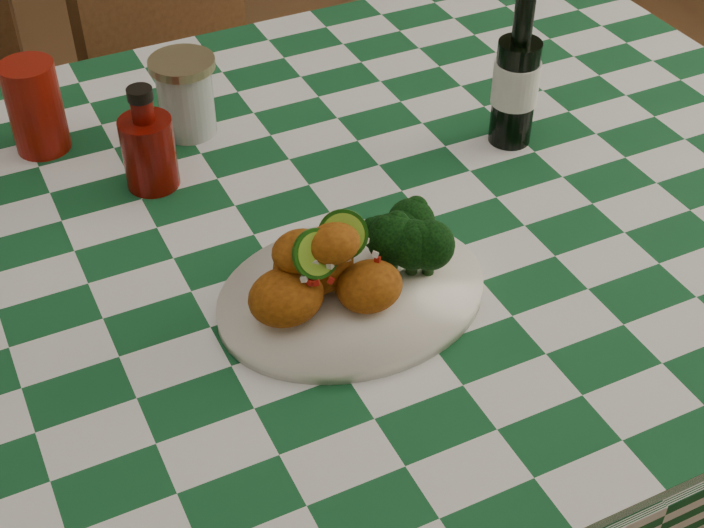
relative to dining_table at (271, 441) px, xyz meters
name	(u,v)px	position (x,y,z in m)	size (l,w,h in m)	color
dining_table	(271,441)	(0.00, 0.00, 0.00)	(1.66, 1.06, 0.79)	#145028
plate	(352,295)	(0.06, -0.16, 0.40)	(0.31, 0.24, 0.02)	white
fried_chicken_pile	(331,262)	(0.03, -0.16, 0.46)	(0.16, 0.11, 0.10)	#AA5710
broccoli_side	(406,241)	(0.13, -0.15, 0.44)	(0.09, 0.09, 0.07)	black
red_tumbler	(35,107)	(-0.19, 0.30, 0.46)	(0.07, 0.07, 0.13)	maroon
ketchup_bottle	(147,138)	(-0.08, 0.16, 0.46)	(0.07, 0.07, 0.14)	#5D0904
mason_jar	(186,96)	(0.01, 0.26, 0.45)	(0.09, 0.09, 0.11)	#B2BCBA
beer_bottle	(517,69)	(0.39, 0.04, 0.50)	(0.06, 0.06, 0.22)	black
wooden_chair_right	(233,126)	(0.23, 0.75, 0.05)	(0.41, 0.43, 0.89)	#472814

